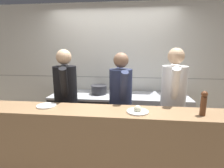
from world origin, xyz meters
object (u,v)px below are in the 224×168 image
plated_dish_appetiser (138,111)px  chef_sous (121,102)px  oven_range (83,115)px  plated_dish_main (46,106)px  pepper_mill (204,103)px  chef_head_cook (66,99)px  mixing_bowl_steel (155,93)px  chef_line (173,101)px  stock_pot (69,88)px  sauce_pot (99,89)px

plated_dish_appetiser → chef_sous: (-0.24, 0.60, -0.09)m
plated_dish_appetiser → oven_range: bearing=130.2°
plated_dish_main → pepper_mill: 1.88m
pepper_mill → chef_head_cook: (-1.81, 0.58, -0.19)m
mixing_bowl_steel → chef_sous: bearing=-132.6°
chef_line → chef_head_cook: bearing=-169.0°
chef_sous → plated_dish_appetiser: bearing=-81.5°
stock_pot → plated_dish_main: size_ratio=1.04×
plated_dish_appetiser → chef_head_cook: (-1.09, 0.57, -0.06)m
mixing_bowl_steel → chef_head_cook: 1.59m
plated_dish_main → pepper_mill: bearing=-2.8°
oven_range → sauce_pot: sauce_pot is taller
oven_range → stock_pot: size_ratio=4.46×
mixing_bowl_steel → plated_dish_main: (-1.51, -1.16, 0.09)m
chef_head_cook → chef_line: 1.62m
stock_pot → mixing_bowl_steel: 1.61m
mixing_bowl_steel → chef_head_cook: size_ratio=0.12×
sauce_pot → plated_dish_main: 1.24m
plated_dish_main → chef_head_cook: (0.07, 0.49, -0.05)m
pepper_mill → stock_pot: bearing=149.1°
sauce_pot → mixing_bowl_steel: 1.04m
stock_pot → chef_sous: chef_sous is taller
mixing_bowl_steel → oven_range: bearing=-178.1°
sauce_pot → chef_line: chef_line is taller
mixing_bowl_steel → chef_sous: (-0.59, -0.64, 0.01)m
mixing_bowl_steel → pepper_mill: pepper_mill is taller
oven_range → stock_pot: bearing=-175.3°
plated_dish_appetiser → chef_head_cook: bearing=152.2°
oven_range → chef_head_cook: (-0.08, -0.62, 0.52)m
stock_pot → plated_dish_main: bearing=-84.8°
oven_range → sauce_pot: 0.62m
mixing_bowl_steel → sauce_pot: bearing=-179.0°
oven_range → chef_sous: size_ratio=0.67×
stock_pot → chef_head_cook: size_ratio=0.15×
sauce_pot → pepper_mill: pepper_mill is taller
pepper_mill → chef_line: bearing=106.9°
plated_dish_main → mixing_bowl_steel: bearing=37.5°
oven_range → sauce_pot: size_ratio=3.67×
oven_range → plated_dish_appetiser: 1.67m
plated_dish_appetiser → chef_sous: chef_sous is taller
pepper_mill → chef_head_cook: chef_head_cook is taller
plated_dish_main → chef_line: chef_line is taller
sauce_pot → pepper_mill: (1.40, -1.23, 0.18)m
chef_head_cook → chef_sous: bearing=-15.8°
sauce_pot → chef_sous: chef_sous is taller
plated_dish_main → chef_head_cook: bearing=82.0°
oven_range → chef_head_cook: 0.81m
oven_range → mixing_bowl_steel: 1.44m
mixing_bowl_steel → chef_sous: size_ratio=0.12×
plated_dish_appetiser → chef_head_cook: chef_head_cook is taller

